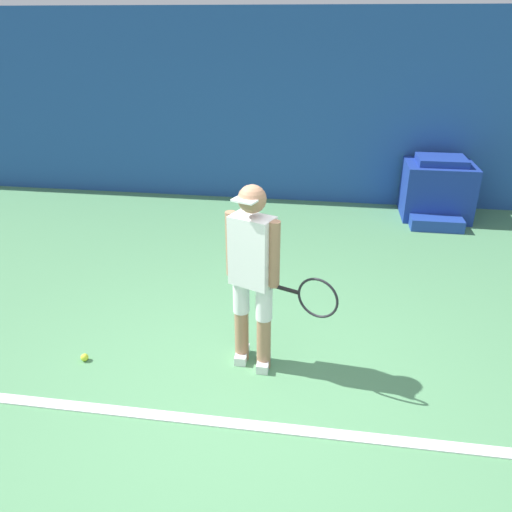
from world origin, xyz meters
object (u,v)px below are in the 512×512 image
(tennis_ball, at_px, (85,357))
(covered_chair, at_px, (437,189))
(equipment_bag, at_px, (436,223))
(tennis_player, at_px, (254,272))

(tennis_ball, distance_m, covered_chair, 5.56)
(tennis_ball, bearing_deg, equipment_bag, 45.39)
(covered_chair, distance_m, equipment_bag, 0.63)
(tennis_ball, xyz_separation_m, covered_chair, (3.65, 4.17, 0.40))
(tennis_player, height_order, tennis_ball, tennis_player)
(tennis_player, bearing_deg, covered_chair, 83.65)
(tennis_ball, bearing_deg, covered_chair, 48.79)
(tennis_player, xyz_separation_m, covered_chair, (2.17, 3.98, -0.46))
(tennis_player, distance_m, tennis_ball, 1.72)
(tennis_player, bearing_deg, equipment_bag, 80.76)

